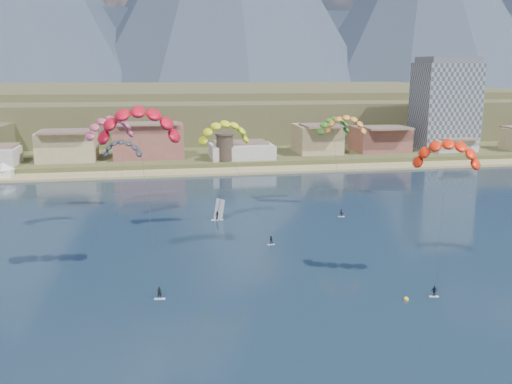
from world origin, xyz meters
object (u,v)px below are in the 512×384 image
kitesurfer_green (334,124)px  windsurfer (218,214)px  buoy (406,299)px  apartment_tower (445,104)px  watchtower (225,147)px  kitesurfer_red (138,119)px  kitesurfer_yellow (224,129)px  kitesurfer_orange (447,149)px

kitesurfer_green → windsurfer: kitesurfer_green is taller
buoy → apartment_tower: bearing=60.4°
watchtower → kitesurfer_red: bearing=-104.4°
kitesurfer_red → kitesurfer_yellow: (15.00, 22.53, -4.09)m
kitesurfer_green → windsurfer: 33.58m
watchtower → kitesurfer_red: 96.72m
buoy → kitesurfer_red: bearing=156.0°
kitesurfer_red → kitesurfer_green: size_ratio=1.22×
kitesurfer_red → windsurfer: (14.44, 30.09, -22.13)m
windsurfer → buoy: (20.19, -45.51, -1.26)m
kitesurfer_yellow → apartment_tower: bearing=43.3°
kitesurfer_orange → kitesurfer_red: bearing=168.2°
kitesurfer_red → kitesurfer_green: bearing=43.8°
apartment_tower → windsurfer: apartment_tower is taller
buoy → kitesurfer_green: bearing=82.7°
watchtower → apartment_tower: bearing=9.9°
apartment_tower → watchtower: 82.02m
kitesurfer_orange → kitesurfer_green: kitesurfer_orange is taller
kitesurfer_yellow → watchtower: bearing=82.9°
windsurfer → watchtower: bearing=81.5°
apartment_tower → watchtower: size_ratio=3.72×
kitesurfer_orange → buoy: kitesurfer_orange is taller
apartment_tower → kitesurfer_red: size_ratio=1.20×
watchtower → windsurfer: size_ratio=1.98×
apartment_tower → kitesurfer_red: bearing=-134.3°
kitesurfer_red → buoy: kitesurfer_red is taller
kitesurfer_green → windsurfer: (-27.26, -9.93, -16.91)m
apartment_tower → watchtower: bearing=-170.1°
watchtower → windsurfer: 62.98m
apartment_tower → kitesurfer_orange: 130.31m
kitesurfer_red → windsurfer: kitesurfer_red is taller
kitesurfer_yellow → kitesurfer_green: bearing=33.2°
kitesurfer_orange → kitesurfer_yellow: bearing=131.3°
kitesurfer_green → buoy: kitesurfer_green is taller
kitesurfer_orange → watchtower: bearing=100.6°
apartment_tower → watchtower: (-80.00, -14.00, -11.45)m
kitesurfer_orange → kitesurfer_green: size_ratio=1.00×
watchtower → buoy: size_ratio=12.69×
kitesurfer_red → buoy: size_ratio=39.20×
kitesurfer_yellow → kitesurfer_green: kitesurfer_yellow is taller
watchtower → kitesurfer_orange: bearing=-79.4°
watchtower → kitesurfer_orange: 103.67m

